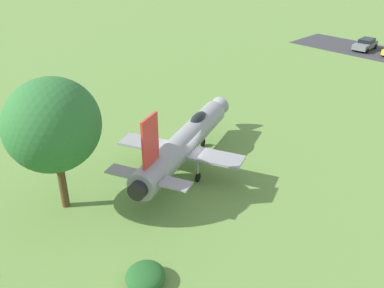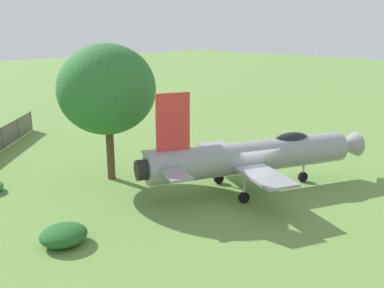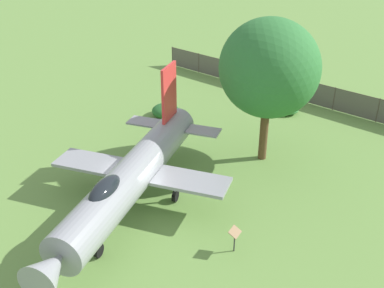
# 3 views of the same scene
# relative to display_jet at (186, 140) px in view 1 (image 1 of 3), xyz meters

# --- Properties ---
(ground_plane) EXTENTS (200.00, 200.00, 0.00)m
(ground_plane) POSITION_rel_display_jet_xyz_m (-0.34, 0.15, -2.01)
(ground_plane) COLOR #668E42
(display_jet) EXTENTS (13.38, 8.87, 5.84)m
(display_jet) POSITION_rel_display_jet_xyz_m (0.00, 0.00, 0.00)
(display_jet) COLOR gray
(display_jet) RESTS_ON ground_plane
(shade_tree) EXTENTS (5.88, 5.37, 8.13)m
(shade_tree) POSITION_rel_display_jet_xyz_m (-4.81, 7.32, 3.46)
(shade_tree) COLOR brown
(shade_tree) RESTS_ON ground_plane
(shrub_near_fence) EXTENTS (2.05, 1.92, 0.85)m
(shrub_near_fence) POSITION_rel_display_jet_xyz_m (-11.13, 1.83, -1.59)
(shrub_near_fence) COLOR #235B26
(shrub_near_fence) RESTS_ON ground_plane
(info_plaque) EXTENTS (0.72, 0.66, 1.14)m
(info_plaque) POSITION_rel_display_jet_xyz_m (3.07, 4.44, -1.16)
(info_plaque) COLOR #333333
(info_plaque) RESTS_ON ground_plane
(parked_car_gray) EXTENTS (4.60, 4.39, 1.47)m
(parked_car_gray) POSITION_rel_display_jet_xyz_m (31.09, -24.23, -1.24)
(parked_car_gray) COLOR slate
(parked_car_gray) RESTS_ON ground_plane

